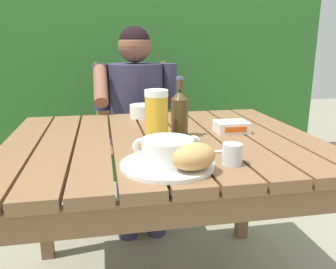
{
  "coord_description": "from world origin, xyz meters",
  "views": [
    {
      "loc": [
        -0.22,
        -1.26,
        1.1
      ],
      "look_at": [
        -0.02,
        -0.22,
        0.82
      ],
      "focal_mm": 36.94,
      "sensor_mm": 36.0,
      "label": 1
    }
  ],
  "objects_px": {
    "water_glass_small": "(232,154)",
    "butter_tub": "(231,127)",
    "bread_roll": "(194,157)",
    "soup_bowl": "(167,150)",
    "diner_bowl": "(143,111)",
    "table_knife": "(201,152)",
    "beer_glass": "(156,116)",
    "chair_near_diner": "(135,139)",
    "beer_bottle": "(180,112)",
    "person_eating": "(136,113)",
    "serving_plate": "(167,165)"
  },
  "relations": [
    {
      "from": "person_eating",
      "to": "serving_plate",
      "type": "xyz_separation_m",
      "value": [
        -0.01,
        -1.04,
        0.05
      ]
    },
    {
      "from": "beer_glass",
      "to": "butter_tub",
      "type": "bearing_deg",
      "value": 15.8
    },
    {
      "from": "serving_plate",
      "to": "beer_bottle",
      "type": "relative_size",
      "value": 1.21
    },
    {
      "from": "beer_glass",
      "to": "person_eating",
      "type": "bearing_deg",
      "value": 89.74
    },
    {
      "from": "soup_bowl",
      "to": "beer_glass",
      "type": "distance_m",
      "value": 0.26
    },
    {
      "from": "serving_plate",
      "to": "soup_bowl",
      "type": "bearing_deg",
      "value": 93.58
    },
    {
      "from": "chair_near_diner",
      "to": "butter_tub",
      "type": "relative_size",
      "value": 7.59
    },
    {
      "from": "soup_bowl",
      "to": "butter_tub",
      "type": "bearing_deg",
      "value": 46.52
    },
    {
      "from": "serving_plate",
      "to": "person_eating",
      "type": "bearing_deg",
      "value": 89.32
    },
    {
      "from": "serving_plate",
      "to": "beer_glass",
      "type": "xyz_separation_m",
      "value": [
        0.01,
        0.26,
        0.09
      ]
    },
    {
      "from": "diner_bowl",
      "to": "bread_roll",
      "type": "bearing_deg",
      "value": -86.71
    },
    {
      "from": "soup_bowl",
      "to": "butter_tub",
      "type": "relative_size",
      "value": 1.57
    },
    {
      "from": "diner_bowl",
      "to": "beer_glass",
      "type": "bearing_deg",
      "value": -90.83
    },
    {
      "from": "chair_near_diner",
      "to": "butter_tub",
      "type": "xyz_separation_m",
      "value": [
        0.31,
        -0.9,
        0.28
      ]
    },
    {
      "from": "chair_near_diner",
      "to": "person_eating",
      "type": "relative_size",
      "value": 0.82
    },
    {
      "from": "person_eating",
      "to": "serving_plate",
      "type": "height_order",
      "value": "person_eating"
    },
    {
      "from": "chair_near_diner",
      "to": "water_glass_small",
      "type": "relative_size",
      "value": 15.46
    },
    {
      "from": "serving_plate",
      "to": "diner_bowl",
      "type": "bearing_deg",
      "value": 88.75
    },
    {
      "from": "person_eating",
      "to": "beer_glass",
      "type": "relative_size",
      "value": 6.23
    },
    {
      "from": "water_glass_small",
      "to": "butter_tub",
      "type": "xyz_separation_m",
      "value": [
        0.14,
        0.36,
        -0.01
      ]
    },
    {
      "from": "water_glass_small",
      "to": "beer_glass",
      "type": "bearing_deg",
      "value": 123.95
    },
    {
      "from": "soup_bowl",
      "to": "beer_bottle",
      "type": "distance_m",
      "value": 0.35
    },
    {
      "from": "butter_tub",
      "to": "person_eating",
      "type": "bearing_deg",
      "value": 114.53
    },
    {
      "from": "chair_near_diner",
      "to": "soup_bowl",
      "type": "height_order",
      "value": "chair_near_diner"
    },
    {
      "from": "bread_roll",
      "to": "water_glass_small",
      "type": "height_order",
      "value": "bread_roll"
    },
    {
      "from": "butter_tub",
      "to": "serving_plate",
      "type": "bearing_deg",
      "value": -133.48
    },
    {
      "from": "beer_glass",
      "to": "beer_bottle",
      "type": "height_order",
      "value": "beer_bottle"
    },
    {
      "from": "chair_near_diner",
      "to": "serving_plate",
      "type": "height_order",
      "value": "chair_near_diner"
    },
    {
      "from": "person_eating",
      "to": "water_glass_small",
      "type": "xyz_separation_m",
      "value": [
        0.18,
        -1.06,
        0.08
      ]
    },
    {
      "from": "beer_glass",
      "to": "bread_roll",
      "type": "bearing_deg",
      "value": -81.09
    },
    {
      "from": "chair_near_diner",
      "to": "person_eating",
      "type": "distance_m",
      "value": 0.29
    },
    {
      "from": "soup_bowl",
      "to": "diner_bowl",
      "type": "distance_m",
      "value": 0.71
    },
    {
      "from": "chair_near_diner",
      "to": "beer_bottle",
      "type": "distance_m",
      "value": 0.99
    },
    {
      "from": "chair_near_diner",
      "to": "butter_tub",
      "type": "bearing_deg",
      "value": -70.66
    },
    {
      "from": "person_eating",
      "to": "butter_tub",
      "type": "xyz_separation_m",
      "value": [
        0.32,
        -0.7,
        0.07
      ]
    },
    {
      "from": "soup_bowl",
      "to": "bread_roll",
      "type": "distance_m",
      "value": 0.09
    },
    {
      "from": "bread_roll",
      "to": "water_glass_small",
      "type": "bearing_deg",
      "value": 22.11
    },
    {
      "from": "serving_plate",
      "to": "butter_tub",
      "type": "distance_m",
      "value": 0.48
    },
    {
      "from": "bread_roll",
      "to": "beer_bottle",
      "type": "distance_m",
      "value": 0.4
    },
    {
      "from": "chair_near_diner",
      "to": "bread_roll",
      "type": "relative_size",
      "value": 6.39
    },
    {
      "from": "chair_near_diner",
      "to": "person_eating",
      "type": "height_order",
      "value": "person_eating"
    },
    {
      "from": "table_knife",
      "to": "diner_bowl",
      "type": "bearing_deg",
      "value": 100.86
    },
    {
      "from": "soup_bowl",
      "to": "butter_tub",
      "type": "xyz_separation_m",
      "value": [
        0.33,
        0.35,
        -0.03
      ]
    },
    {
      "from": "bread_roll",
      "to": "beer_glass",
      "type": "xyz_separation_m",
      "value": [
        -0.05,
        0.33,
        0.05
      ]
    },
    {
      "from": "beer_glass",
      "to": "diner_bowl",
      "type": "height_order",
      "value": "beer_glass"
    },
    {
      "from": "person_eating",
      "to": "beer_glass",
      "type": "xyz_separation_m",
      "value": [
        -0.0,
        -0.79,
        0.14
      ]
    },
    {
      "from": "chair_near_diner",
      "to": "beer_bottle",
      "type": "xyz_separation_m",
      "value": [
        0.09,
        -0.92,
        0.36
      ]
    },
    {
      "from": "chair_near_diner",
      "to": "bread_roll",
      "type": "xyz_separation_m",
      "value": [
        0.04,
        -1.31,
        0.31
      ]
    },
    {
      "from": "water_glass_small",
      "to": "diner_bowl",
      "type": "bearing_deg",
      "value": 103.75
    },
    {
      "from": "chair_near_diner",
      "to": "beer_bottle",
      "type": "bearing_deg",
      "value": -84.2
    }
  ]
}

